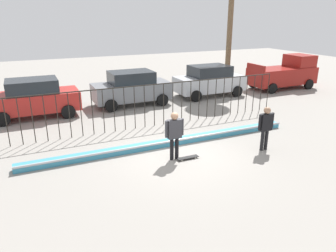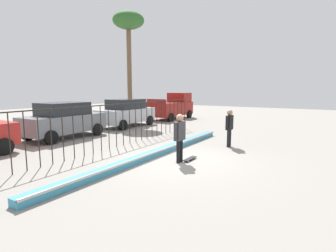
% 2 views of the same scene
% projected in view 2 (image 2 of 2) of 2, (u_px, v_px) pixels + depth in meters
% --- Properties ---
extents(ground_plane, '(60.00, 60.00, 0.00)m').
position_uv_depth(ground_plane, '(179.00, 160.00, 9.94)').
color(ground_plane, gray).
extents(bowl_coping_ledge, '(11.00, 0.40, 0.27)m').
position_uv_depth(bowl_coping_ledge, '(155.00, 153.00, 10.48)').
color(bowl_coping_ledge, teal).
rests_on(bowl_coping_ledge, ground).
extents(perimeter_fence, '(14.04, 0.04, 1.95)m').
position_uv_depth(perimeter_fence, '(109.00, 122.00, 11.60)').
color(perimeter_fence, black).
rests_on(perimeter_fence, ground).
extents(skateboarder, '(0.70, 0.26, 1.74)m').
position_uv_depth(skateboarder, '(180.00, 134.00, 9.48)').
color(skateboarder, black).
rests_on(skateboarder, ground).
extents(skateboard, '(0.80, 0.20, 0.07)m').
position_uv_depth(skateboard, '(190.00, 159.00, 9.89)').
color(skateboard, black).
rests_on(skateboard, ground).
extents(camera_operator, '(0.68, 0.26, 1.69)m').
position_uv_depth(camera_operator, '(229.00, 125.00, 12.06)').
color(camera_operator, black).
rests_on(camera_operator, ground).
extents(parked_car_gray, '(4.30, 2.12, 1.90)m').
position_uv_depth(parked_car_gray, '(64.00, 120.00, 14.24)').
color(parked_car_gray, slate).
rests_on(parked_car_gray, ground).
extents(parked_car_silver, '(4.30, 2.12, 1.90)m').
position_uv_depth(parked_car_silver, '(126.00, 113.00, 18.55)').
color(parked_car_silver, '#B7BABF').
rests_on(parked_car_silver, ground).
extents(pickup_truck, '(4.70, 2.12, 2.24)m').
position_uv_depth(pickup_truck, '(172.00, 107.00, 23.36)').
color(pickup_truck, maroon).
rests_on(pickup_truck, ground).
extents(palm_tree_tall, '(2.42, 2.42, 8.48)m').
position_uv_depth(palm_tree_tall, '(129.00, 26.00, 20.61)').
color(palm_tree_tall, brown).
rests_on(palm_tree_tall, ground).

